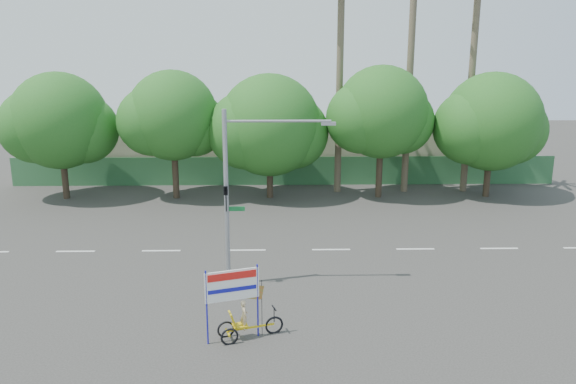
{
  "coord_description": "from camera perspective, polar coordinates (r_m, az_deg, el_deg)",
  "views": [
    {
      "loc": [
        -0.54,
        -16.99,
        9.01
      ],
      "look_at": [
        -0.1,
        5.25,
        3.5
      ],
      "focal_mm": 35.0,
      "sensor_mm": 36.0,
      "label": 1
    }
  ],
  "objects": [
    {
      "name": "ground",
      "position": [
        19.25,
        0.62,
        -14.01
      ],
      "size": [
        120.0,
        120.0,
        0.0
      ],
      "primitive_type": "plane",
      "color": "#33302D",
      "rests_on": "ground"
    },
    {
      "name": "fence",
      "position": [
        39.32,
        -0.34,
        2.16
      ],
      "size": [
        38.0,
        0.08,
        2.0
      ],
      "primitive_type": "cube",
      "color": "#336B3D",
      "rests_on": "ground"
    },
    {
      "name": "building_left",
      "position": [
        44.58,
        -13.43,
        4.48
      ],
      "size": [
        12.0,
        8.0,
        4.0
      ],
      "primitive_type": "cube",
      "color": "beige",
      "rests_on": "ground"
    },
    {
      "name": "building_right",
      "position": [
        44.42,
        9.98,
        4.36
      ],
      "size": [
        14.0,
        8.0,
        3.6
      ],
      "primitive_type": "cube",
      "color": "beige",
      "rests_on": "ground"
    },
    {
      "name": "tree_far_left",
      "position": [
        37.75,
        -22.25,
        6.42
      ],
      "size": [
        7.14,
        6.0,
        7.96
      ],
      "color": "#473828",
      "rests_on": "ground"
    },
    {
      "name": "tree_left",
      "position": [
        35.81,
        -11.7,
        7.29
      ],
      "size": [
        6.66,
        5.6,
        8.07
      ],
      "color": "#473828",
      "rests_on": "ground"
    },
    {
      "name": "tree_center",
      "position": [
        35.29,
        -1.98,
        6.51
      ],
      "size": [
        7.62,
        6.4,
        7.85
      ],
      "color": "#473828",
      "rests_on": "ground"
    },
    {
      "name": "tree_right",
      "position": [
        35.79,
        9.4,
        7.68
      ],
      "size": [
        6.9,
        5.8,
        8.36
      ],
      "color": "#473828",
      "rests_on": "ground"
    },
    {
      "name": "tree_far_right",
      "position": [
        37.76,
        19.92,
        6.45
      ],
      "size": [
        7.38,
        6.2,
        7.94
      ],
      "color": "#473828",
      "rests_on": "ground"
    },
    {
      "name": "palm_tall",
      "position": [
        37.51,
        12.49,
        15.82
      ],
      "size": [
        3.73,
        3.79,
        17.45
      ],
      "color": "#70604C",
      "rests_on": "ground"
    },
    {
      "name": "palm_mid",
      "position": [
        38.59,
        18.36,
        13.81
      ],
      "size": [
        3.73,
        3.79,
        15.45
      ],
      "color": "#70604C",
      "rests_on": "ground"
    },
    {
      "name": "palm_short",
      "position": [
        36.72,
        5.32,
        13.62
      ],
      "size": [
        3.73,
        3.79,
        14.45
      ],
      "color": "#70604C",
      "rests_on": "ground"
    },
    {
      "name": "traffic_signal",
      "position": [
        21.91,
        -5.44,
        -2.3
      ],
      "size": [
        4.72,
        1.1,
        7.0
      ],
      "color": "gray",
      "rests_on": "ground"
    },
    {
      "name": "trike_billboard",
      "position": [
        18.45,
        -4.88,
        -11.82
      ],
      "size": [
        2.47,
        1.05,
        2.53
      ],
      "rotation": [
        0.0,
        0.0,
        0.31
      ],
      "color": "black",
      "rests_on": "ground"
    }
  ]
}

